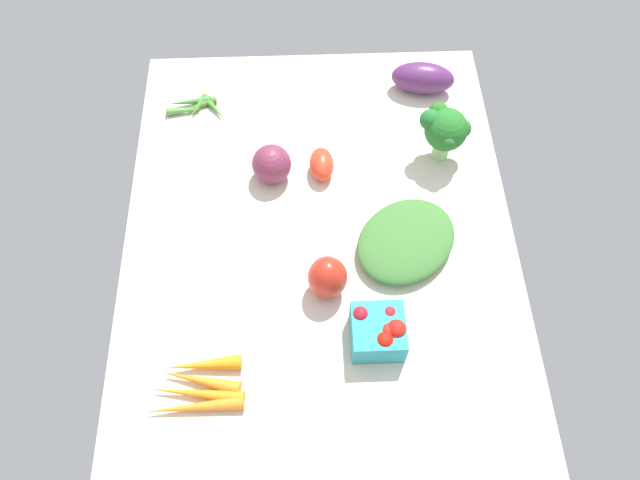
{
  "coord_description": "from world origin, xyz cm",
  "views": [
    {
      "loc": [
        -60.15,
        2.24,
        106.22
      ],
      "look_at": [
        0.0,
        0.0,
        4.0
      ],
      "focal_mm": 34.91,
      "sensor_mm": 36.0,
      "label": 1
    }
  ],
  "objects_px": {
    "okra_pile": "(195,107)",
    "red_onion_center": "(272,164)",
    "carrot_bunch": "(198,386)",
    "berry_basket": "(379,332)",
    "leafy_greens_clump": "(406,241)",
    "broccoli_head": "(445,129)",
    "roma_tomato": "(322,164)",
    "eggplant": "(423,78)",
    "bell_pepper_red": "(328,277)"
  },
  "relations": [
    {
      "from": "carrot_bunch",
      "to": "berry_basket",
      "type": "bearing_deg",
      "value": -76.0
    },
    {
      "from": "berry_basket",
      "to": "carrot_bunch",
      "type": "bearing_deg",
      "value": 104.0
    },
    {
      "from": "carrot_bunch",
      "to": "broccoli_head",
      "type": "bearing_deg",
      "value": -44.22
    },
    {
      "from": "roma_tomato",
      "to": "carrot_bunch",
      "type": "xyz_separation_m",
      "value": [
        -0.45,
        0.23,
        -0.01
      ]
    },
    {
      "from": "red_onion_center",
      "to": "carrot_bunch",
      "type": "distance_m",
      "value": 0.46
    },
    {
      "from": "eggplant",
      "to": "bell_pepper_red",
      "type": "bearing_deg",
      "value": -106.18
    },
    {
      "from": "okra_pile",
      "to": "red_onion_center",
      "type": "distance_m",
      "value": 0.26
    },
    {
      "from": "roma_tomato",
      "to": "red_onion_center",
      "type": "distance_m",
      "value": 0.1
    },
    {
      "from": "leafy_greens_clump",
      "to": "roma_tomato",
      "type": "bearing_deg",
      "value": 39.68
    },
    {
      "from": "berry_basket",
      "to": "bell_pepper_red",
      "type": "bearing_deg",
      "value": 39.52
    },
    {
      "from": "red_onion_center",
      "to": "berry_basket",
      "type": "bearing_deg",
      "value": -153.04
    },
    {
      "from": "carrot_bunch",
      "to": "berry_basket",
      "type": "height_order",
      "value": "berry_basket"
    },
    {
      "from": "carrot_bunch",
      "to": "broccoli_head",
      "type": "height_order",
      "value": "broccoli_head"
    },
    {
      "from": "red_onion_center",
      "to": "eggplant",
      "type": "distance_m",
      "value": 0.41
    },
    {
      "from": "eggplant",
      "to": "red_onion_center",
      "type": "bearing_deg",
      "value": -136.33
    },
    {
      "from": "okra_pile",
      "to": "eggplant",
      "type": "distance_m",
      "value": 0.51
    },
    {
      "from": "roma_tomato",
      "to": "eggplant",
      "type": "height_order",
      "value": "eggplant"
    },
    {
      "from": "carrot_bunch",
      "to": "leafy_greens_clump",
      "type": "bearing_deg",
      "value": -54.9
    },
    {
      "from": "bell_pepper_red",
      "to": "berry_basket",
      "type": "height_order",
      "value": "bell_pepper_red"
    },
    {
      "from": "bell_pepper_red",
      "to": "broccoli_head",
      "type": "xyz_separation_m",
      "value": [
        0.31,
        -0.25,
        0.03
      ]
    },
    {
      "from": "leafy_greens_clump",
      "to": "bell_pepper_red",
      "type": "relative_size",
      "value": 2.25
    },
    {
      "from": "roma_tomato",
      "to": "leafy_greens_clump",
      "type": "distance_m",
      "value": 0.24
    },
    {
      "from": "bell_pepper_red",
      "to": "berry_basket",
      "type": "bearing_deg",
      "value": -140.48
    },
    {
      "from": "leafy_greens_clump",
      "to": "bell_pepper_red",
      "type": "bearing_deg",
      "value": 119.2
    },
    {
      "from": "berry_basket",
      "to": "red_onion_center",
      "type": "bearing_deg",
      "value": 26.96
    },
    {
      "from": "carrot_bunch",
      "to": "berry_basket",
      "type": "relative_size",
      "value": 1.84
    },
    {
      "from": "red_onion_center",
      "to": "broccoli_head",
      "type": "bearing_deg",
      "value": -82.95
    },
    {
      "from": "roma_tomato",
      "to": "bell_pepper_red",
      "type": "distance_m",
      "value": 0.27
    },
    {
      "from": "okra_pile",
      "to": "berry_basket",
      "type": "bearing_deg",
      "value": -147.23
    },
    {
      "from": "leafy_greens_clump",
      "to": "carrot_bunch",
      "type": "height_order",
      "value": "leafy_greens_clump"
    },
    {
      "from": "leafy_greens_clump",
      "to": "berry_basket",
      "type": "xyz_separation_m",
      "value": [
        -0.19,
        0.07,
        0.02
      ]
    },
    {
      "from": "red_onion_center",
      "to": "carrot_bunch",
      "type": "height_order",
      "value": "red_onion_center"
    },
    {
      "from": "roma_tomato",
      "to": "eggplant",
      "type": "xyz_separation_m",
      "value": [
        0.22,
        -0.23,
        0.01
      ]
    },
    {
      "from": "red_onion_center",
      "to": "roma_tomato",
      "type": "bearing_deg",
      "value": -85.63
    },
    {
      "from": "okra_pile",
      "to": "red_onion_center",
      "type": "height_order",
      "value": "red_onion_center"
    },
    {
      "from": "roma_tomato",
      "to": "leafy_greens_clump",
      "type": "xyz_separation_m",
      "value": [
        -0.19,
        -0.15,
        -0.0
      ]
    },
    {
      "from": "red_onion_center",
      "to": "carrot_bunch",
      "type": "bearing_deg",
      "value": 164.38
    },
    {
      "from": "leafy_greens_clump",
      "to": "red_onion_center",
      "type": "height_order",
      "value": "red_onion_center"
    },
    {
      "from": "broccoli_head",
      "to": "red_onion_center",
      "type": "bearing_deg",
      "value": 97.05
    },
    {
      "from": "roma_tomato",
      "to": "berry_basket",
      "type": "distance_m",
      "value": 0.38
    },
    {
      "from": "broccoli_head",
      "to": "bell_pepper_red",
      "type": "bearing_deg",
      "value": 140.96
    },
    {
      "from": "berry_basket",
      "to": "eggplant",
      "type": "bearing_deg",
      "value": -13.94
    },
    {
      "from": "leafy_greens_clump",
      "to": "okra_pile",
      "type": "distance_m",
      "value": 0.56
    },
    {
      "from": "bell_pepper_red",
      "to": "eggplant",
      "type": "bearing_deg",
      "value": -25.29
    },
    {
      "from": "berry_basket",
      "to": "broccoli_head",
      "type": "relative_size",
      "value": 0.73
    },
    {
      "from": "roma_tomato",
      "to": "okra_pile",
      "type": "distance_m",
      "value": 0.33
    },
    {
      "from": "leafy_greens_clump",
      "to": "broccoli_head",
      "type": "distance_m",
      "value": 0.25
    },
    {
      "from": "red_onion_center",
      "to": "bell_pepper_red",
      "type": "bearing_deg",
      "value": -158.95
    },
    {
      "from": "red_onion_center",
      "to": "berry_basket",
      "type": "xyz_separation_m",
      "value": [
        -0.37,
        -0.19,
        -0.0
      ]
    },
    {
      "from": "roma_tomato",
      "to": "bell_pepper_red",
      "type": "height_order",
      "value": "bell_pepper_red"
    }
  ]
}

